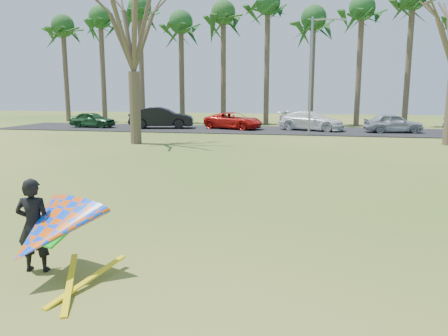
% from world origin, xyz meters
% --- Properties ---
extents(ground, '(100.00, 100.00, 0.00)m').
position_xyz_m(ground, '(0.00, 0.00, 0.00)').
color(ground, '#225512').
rests_on(ground, ground).
extents(parking_strip, '(46.00, 7.00, 0.06)m').
position_xyz_m(parking_strip, '(0.00, 25.00, 0.03)').
color(parking_strip, black).
rests_on(parking_strip, ground).
extents(palm_0, '(4.84, 4.84, 10.84)m').
position_xyz_m(palm_0, '(-22.00, 31.00, 9.17)').
color(palm_0, '#4A3B2C').
rests_on(palm_0, ground).
extents(palm_1, '(4.84, 4.84, 11.54)m').
position_xyz_m(palm_1, '(-18.00, 31.00, 9.85)').
color(palm_1, '#4E3E2F').
rests_on(palm_1, ground).
extents(palm_2, '(4.84, 4.84, 12.24)m').
position_xyz_m(palm_2, '(-14.00, 31.00, 10.52)').
color(palm_2, '#49392C').
rests_on(palm_2, ground).
extents(palm_3, '(4.84, 4.84, 10.84)m').
position_xyz_m(palm_3, '(-10.00, 31.00, 9.17)').
color(palm_3, '#473A2A').
rests_on(palm_3, ground).
extents(palm_4, '(4.84, 4.84, 11.54)m').
position_xyz_m(palm_4, '(-6.00, 31.00, 9.85)').
color(palm_4, '#463A2A').
rests_on(palm_4, ground).
extents(palm_5, '(4.84, 4.84, 12.24)m').
position_xyz_m(palm_5, '(-2.00, 31.00, 10.52)').
color(palm_5, '#4D3C2E').
rests_on(palm_5, ground).
extents(palm_6, '(4.84, 4.84, 10.84)m').
position_xyz_m(palm_6, '(2.00, 31.00, 9.17)').
color(palm_6, '#4B3A2D').
rests_on(palm_6, ground).
extents(palm_7, '(4.84, 4.84, 11.54)m').
position_xyz_m(palm_7, '(6.00, 31.00, 9.85)').
color(palm_7, '#4E3D2F').
rests_on(palm_7, ground).
extents(bare_tree_left, '(6.60, 6.60, 9.70)m').
position_xyz_m(bare_tree_left, '(-8.00, 15.00, 6.92)').
color(bare_tree_left, '#4C3C2D').
rests_on(bare_tree_left, ground).
extents(streetlight, '(2.28, 0.18, 8.00)m').
position_xyz_m(streetlight, '(2.16, 22.00, 4.46)').
color(streetlight, gray).
rests_on(streetlight, ground).
extents(car_0, '(3.84, 1.75, 1.28)m').
position_xyz_m(car_0, '(-15.78, 24.32, 0.70)').
color(car_0, '#1C4623').
rests_on(car_0, parking_strip).
extents(car_1, '(5.40, 2.84, 1.69)m').
position_xyz_m(car_1, '(-9.86, 24.74, 0.91)').
color(car_1, black).
rests_on(car_1, parking_strip).
extents(car_2, '(5.19, 3.64, 1.32)m').
position_xyz_m(car_2, '(-3.98, 25.27, 0.72)').
color(car_2, red).
rests_on(car_2, parking_strip).
extents(car_3, '(5.46, 3.67, 1.47)m').
position_xyz_m(car_3, '(2.13, 25.26, 0.79)').
color(car_3, white).
rests_on(car_3, parking_strip).
extents(car_4, '(4.31, 2.24, 1.40)m').
position_xyz_m(car_4, '(8.03, 24.64, 0.76)').
color(car_4, '#9FA4AD').
rests_on(car_4, parking_strip).
extents(kite_flyer, '(2.13, 2.39, 2.02)m').
position_xyz_m(kite_flyer, '(-2.01, -2.98, 0.85)').
color(kite_flyer, black).
rests_on(kite_flyer, ground).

